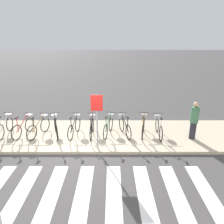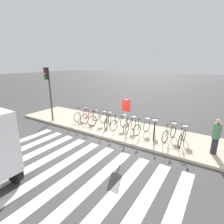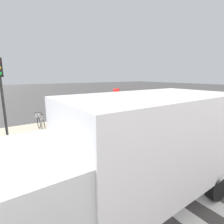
% 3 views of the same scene
% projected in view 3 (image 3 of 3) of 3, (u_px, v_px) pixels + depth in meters
% --- Properties ---
extents(ground_plane, '(120.00, 120.00, 0.00)m').
position_uv_depth(ground_plane, '(109.00, 129.00, 10.22)').
color(ground_plane, '#423F3F').
extents(sidewalk, '(15.85, 3.24, 0.12)m').
position_uv_depth(sidewalk, '(95.00, 122.00, 11.51)').
color(sidewalk, '#B7A88E').
rests_on(sidewalk, ground_plane).
extents(road_crosswalk, '(8.55, 8.00, 0.01)m').
position_uv_depth(road_crosswalk, '(182.00, 160.00, 6.38)').
color(road_crosswalk, silver).
rests_on(road_crosswalk, ground_plane).
extents(parked_bicycle_0, '(0.46, 1.59, 0.98)m').
position_uv_depth(parked_bicycle_0, '(40.00, 122.00, 9.49)').
color(parked_bicycle_0, black).
rests_on(parked_bicycle_0, sidewalk).
extents(parked_bicycle_1, '(0.57, 1.54, 0.98)m').
position_uv_depth(parked_bicycle_1, '(56.00, 120.00, 9.92)').
color(parked_bicycle_1, black).
rests_on(parked_bicycle_1, sidewalk).
extents(parked_bicycle_2, '(0.66, 1.51, 0.98)m').
position_uv_depth(parked_bicycle_2, '(68.00, 119.00, 10.28)').
color(parked_bicycle_2, black).
rests_on(parked_bicycle_2, sidewalk).
extents(parked_bicycle_3, '(0.64, 1.52, 0.98)m').
position_uv_depth(parked_bicycle_3, '(79.00, 117.00, 10.68)').
color(parked_bicycle_3, black).
rests_on(parked_bicycle_3, sidewalk).
extents(parked_bicycle_4, '(0.48, 1.57, 0.98)m').
position_uv_depth(parked_bicycle_4, '(91.00, 115.00, 11.15)').
color(parked_bicycle_4, black).
rests_on(parked_bicycle_4, sidewalk).
extents(parked_bicycle_5, '(0.46, 1.59, 0.98)m').
position_uv_depth(parked_bicycle_5, '(101.00, 114.00, 11.55)').
color(parked_bicycle_5, black).
rests_on(parked_bicycle_5, sidewalk).
extents(parked_bicycle_6, '(0.55, 1.55, 0.98)m').
position_uv_depth(parked_bicycle_6, '(110.00, 112.00, 12.05)').
color(parked_bicycle_6, black).
rests_on(parked_bicycle_6, sidewalk).
extents(parked_bicycle_7, '(0.59, 1.54, 0.98)m').
position_uv_depth(parked_bicycle_7, '(118.00, 111.00, 12.40)').
color(parked_bicycle_7, black).
rests_on(parked_bicycle_7, sidewalk).
extents(parked_bicycle_8, '(0.49, 1.56, 0.98)m').
position_uv_depth(parked_bicycle_8, '(127.00, 110.00, 12.88)').
color(parked_bicycle_8, black).
rests_on(parked_bicycle_8, sidewalk).
extents(parked_bicycle_9, '(0.46, 1.59, 0.98)m').
position_uv_depth(parked_bicycle_9, '(135.00, 109.00, 13.15)').
color(parked_bicycle_9, black).
rests_on(parked_bicycle_9, sidewalk).
extents(truck, '(5.60, 2.08, 2.64)m').
position_uv_depth(truck, '(132.00, 149.00, 3.72)').
color(truck, black).
rests_on(truck, ground_plane).
extents(pedestrian, '(0.34, 0.34, 1.63)m').
position_uv_depth(pedestrian, '(151.00, 103.00, 13.60)').
color(pedestrian, '#23232D').
rests_on(pedestrian, sidewalk).
extents(traffic_light, '(0.24, 0.40, 3.61)m').
position_uv_depth(traffic_light, '(1.00, 84.00, 7.02)').
color(traffic_light, '#2D2D2D').
rests_on(traffic_light, sidewalk).
extents(sign_post, '(0.44, 0.07, 2.17)m').
position_uv_depth(sign_post, '(116.00, 100.00, 10.54)').
color(sign_post, '#99999E').
rests_on(sign_post, sidewalk).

